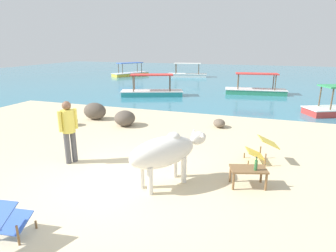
% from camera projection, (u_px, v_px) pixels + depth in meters
% --- Properties ---
extents(sand_beach, '(18.00, 14.00, 0.04)m').
position_uv_depth(sand_beach, '(110.00, 183.00, 6.30)').
color(sand_beach, beige).
rests_on(sand_beach, ground).
extents(water_surface, '(60.00, 36.00, 0.03)m').
position_uv_depth(water_surface, '(230.00, 78.00, 26.31)').
color(water_surface, teal).
rests_on(water_surface, ground).
extents(cow, '(1.51, 1.91, 1.15)m').
position_uv_depth(cow, '(165.00, 152.00, 5.98)').
color(cow, silver).
rests_on(cow, sand_beach).
extents(low_bench_table, '(0.85, 0.64, 0.42)m').
position_uv_depth(low_bench_table, '(248.00, 171.00, 6.02)').
color(low_bench_table, brown).
rests_on(low_bench_table, sand_beach).
extents(bottle, '(0.07, 0.07, 0.30)m').
position_uv_depth(bottle, '(256.00, 165.00, 5.88)').
color(bottle, '#2D6B38').
rests_on(bottle, low_bench_table).
extents(deck_chair_near, '(0.64, 0.83, 0.68)m').
position_uv_depth(deck_chair_near, '(3.00, 219.00, 4.30)').
color(deck_chair_near, brown).
rests_on(deck_chair_near, sand_beach).
extents(deck_chair_far, '(0.88, 0.71, 0.68)m').
position_uv_depth(deck_chair_far, '(261.00, 148.00, 7.24)').
color(deck_chair_far, brown).
rests_on(deck_chair_far, sand_beach).
extents(person_standing, '(0.32, 0.47, 1.62)m').
position_uv_depth(person_standing, '(69.00, 127.00, 7.09)').
color(person_standing, '#4C4C51').
rests_on(person_standing, sand_beach).
extents(shore_rock_large, '(1.09, 1.11, 0.58)m').
position_uv_depth(shore_rock_large, '(125.00, 118.00, 10.58)').
color(shore_rock_large, brown).
rests_on(shore_rock_large, sand_beach).
extents(shore_rock_medium, '(0.61, 0.66, 0.31)m').
position_uv_depth(shore_rock_medium, '(219.00, 123.00, 10.41)').
color(shore_rock_medium, '#6B5B4C').
rests_on(shore_rock_medium, sand_beach).
extents(shore_rock_small, '(0.63, 0.59, 0.35)m').
position_uv_depth(shore_rock_small, '(72.00, 121.00, 10.66)').
color(shore_rock_small, gray).
rests_on(shore_rock_small, sand_beach).
extents(shore_rock_flat, '(0.99, 0.75, 0.69)m').
position_uv_depth(shore_rock_flat, '(95.00, 111.00, 11.47)').
color(shore_rock_flat, brown).
rests_on(shore_rock_flat, sand_beach).
extents(boat_green, '(3.79, 1.61, 1.29)m').
position_uv_depth(boat_green, '(255.00, 90.00, 17.51)').
color(boat_green, '#338E66').
rests_on(boat_green, water_surface).
extents(boat_yellow, '(2.94, 3.72, 1.29)m').
position_uv_depth(boat_yellow, '(130.00, 73.00, 27.68)').
color(boat_yellow, gold).
rests_on(boat_yellow, water_surface).
extents(boat_white, '(3.83, 1.85, 1.29)m').
position_uv_depth(boat_white, '(187.00, 74.00, 26.78)').
color(boat_white, white).
rests_on(boat_white, water_surface).
extents(boat_teal, '(3.84, 2.37, 1.29)m').
position_uv_depth(boat_teal, '(152.00, 91.00, 16.92)').
color(boat_teal, teal).
rests_on(boat_teal, water_surface).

